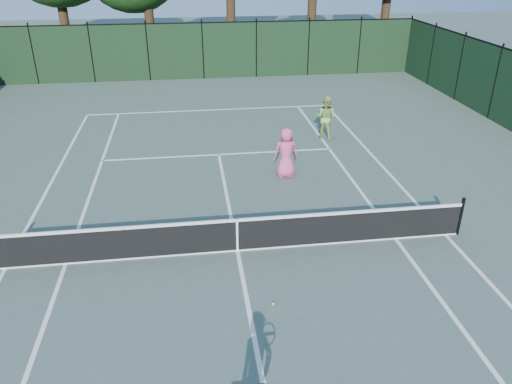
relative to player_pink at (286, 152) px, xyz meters
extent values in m
plane|color=#49594F|center=(-2.04, -4.24, -0.83)|extent=(90.00, 90.00, 0.00)
cube|color=white|center=(-7.52, -4.24, -0.83)|extent=(0.10, 23.77, 0.01)
cube|color=white|center=(3.45, -4.24, -0.83)|extent=(0.10, 23.77, 0.01)
cube|color=white|center=(-6.15, -4.24, -0.83)|extent=(0.10, 23.77, 0.01)
cube|color=white|center=(2.08, -4.24, -0.83)|extent=(0.10, 23.77, 0.01)
cube|color=white|center=(-2.04, 7.65, -0.83)|extent=(10.97, 0.10, 0.01)
cube|color=white|center=(-2.04, 2.16, -0.83)|extent=(8.23, 0.10, 0.01)
cube|color=white|center=(-2.04, -4.24, -0.83)|extent=(0.10, 12.80, 0.01)
cube|color=black|center=(-2.04, -4.24, -0.38)|extent=(11.60, 0.03, 0.85)
cube|color=white|center=(-2.04, -4.24, 0.04)|extent=(11.60, 0.05, 0.07)
cube|color=white|center=(-2.04, -4.24, -0.81)|extent=(11.60, 0.05, 0.04)
cube|color=white|center=(-2.04, -4.24, -0.38)|extent=(0.05, 0.04, 0.91)
cylinder|color=black|center=(3.76, -4.24, -0.30)|extent=(0.09, 0.09, 1.06)
cube|color=black|center=(-2.04, 13.76, 0.67)|extent=(24.00, 0.05, 3.00)
cylinder|color=black|center=(-10.04, 17.76, 1.57)|extent=(0.56, 0.56, 4.80)
cylinder|color=black|center=(-5.04, 17.56, 1.32)|extent=(0.56, 0.56, 4.30)
cylinder|color=black|center=(-0.04, 18.06, 1.67)|extent=(0.56, 0.56, 5.00)
cylinder|color=black|center=(4.96, 17.36, 1.47)|extent=(0.56, 0.56, 4.60)
cylinder|color=black|center=(9.96, 17.86, 1.37)|extent=(0.56, 0.56, 4.40)
imported|color=#DD4E7E|center=(0.00, 0.00, 0.00)|extent=(0.84, 0.58, 1.66)
imported|color=#96B75B|center=(2.22, 3.37, 0.01)|extent=(1.03, 1.01, 1.68)
sphere|color=#D0EF30|center=(-1.52, -6.41, -0.80)|extent=(0.07, 0.07, 0.07)
camera|label=1|loc=(-3.02, -14.64, 5.99)|focal=35.00mm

